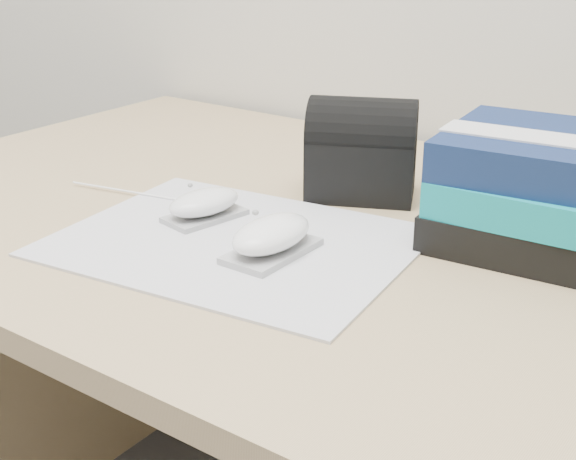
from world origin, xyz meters
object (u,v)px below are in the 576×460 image
Objects in this scene: mouse_front at (272,237)px; pouch at (362,149)px; desk at (441,397)px; book_stack at (562,194)px; mouse_rear at (204,205)px.

mouse_front is 0.69× the size of pouch.
mouse_front is at bearing -83.67° from pouch.
desk is 0.32m from book_stack.
pouch is at bearing 164.65° from desk.
mouse_front reaches higher than desk.
pouch reaches higher than mouse_front.
mouse_front is at bearing -124.89° from desk.
mouse_front is at bearing -16.65° from mouse_rear.
book_stack reaches higher than mouse_front.
pouch is at bearing 176.00° from book_stack.
mouse_rear is at bearing -155.18° from book_stack.
desk is 5.75× the size of book_stack.
book_stack is at bearing -4.00° from pouch.
pouch is (0.11, 0.19, 0.04)m from mouse_rear.
desk is at bearing 29.47° from mouse_rear.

